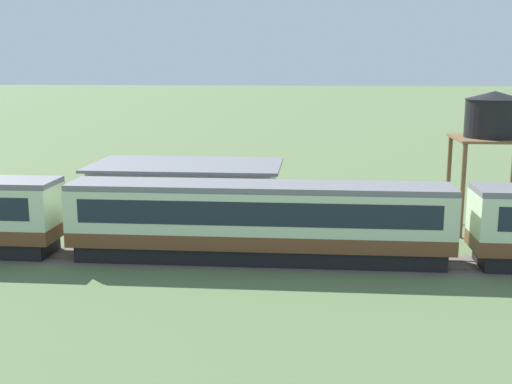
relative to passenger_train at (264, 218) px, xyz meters
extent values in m
cube|color=brown|center=(-0.27, 0.00, -1.06)|extent=(20.51, 3.17, 0.80)
cube|color=beige|center=(-0.27, 0.00, 0.47)|extent=(20.51, 3.17, 2.25)
cube|color=#192330|center=(-0.27, 0.00, 0.58)|extent=(18.87, 3.21, 1.26)
cube|color=slate|center=(-0.27, 0.00, 1.74)|extent=(20.51, 2.98, 0.30)
cube|color=black|center=(-0.27, 0.00, -1.90)|extent=(19.69, 2.73, 0.88)
cylinder|color=black|center=(6.50, -0.72, -1.91)|extent=(0.90, 0.18, 0.90)
cylinder|color=black|center=(6.50, 0.72, -1.91)|extent=(0.90, 0.18, 0.90)
cylinder|color=black|center=(-7.03, -0.72, -1.91)|extent=(0.90, 0.18, 0.90)
cylinder|color=black|center=(-7.03, 0.72, -1.91)|extent=(0.90, 0.18, 0.90)
cylinder|color=black|center=(-15.02, 0.72, -1.91)|extent=(0.90, 0.18, 0.90)
cube|color=#665B51|center=(-8.37, 0.00, -2.35)|extent=(165.83, 3.60, 0.01)
cube|color=#4C4238|center=(-8.37, -0.72, -2.34)|extent=(165.83, 0.12, 0.04)
cube|color=#4C4238|center=(-8.37, 0.72, -2.34)|extent=(165.83, 0.12, 0.04)
cube|color=#BCB293|center=(-6.19, 10.23, -0.60)|extent=(12.20, 6.80, 3.50)
cube|color=slate|center=(-6.19, 10.23, 1.25)|extent=(13.18, 7.34, 0.20)
cube|color=slate|center=(-6.19, 6.03, 0.75)|extent=(11.72, 1.60, 0.16)
cylinder|color=brown|center=(-6.19, 5.43, -0.84)|extent=(0.14, 0.14, 3.02)
cylinder|color=brown|center=(15.87, 9.89, 0.56)|extent=(0.28, 0.28, 5.83)
cylinder|color=brown|center=(11.71, 9.89, 0.56)|extent=(0.28, 0.28, 5.83)
cylinder|color=brown|center=(11.71, 5.72, 0.56)|extent=(0.28, 0.28, 5.83)
cube|color=brown|center=(13.79, 7.80, 3.55)|extent=(4.66, 4.66, 0.16)
cylinder|color=black|center=(13.79, 7.80, 4.83)|extent=(3.46, 3.46, 2.38)
cone|color=black|center=(13.79, 7.80, 6.27)|extent=(3.63, 3.63, 0.50)
camera|label=1|loc=(2.52, -33.45, 8.11)|focal=45.00mm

